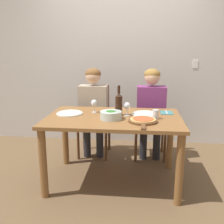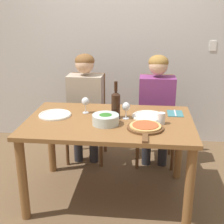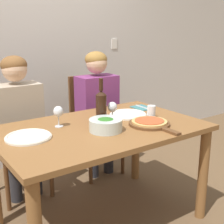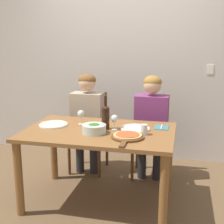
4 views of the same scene
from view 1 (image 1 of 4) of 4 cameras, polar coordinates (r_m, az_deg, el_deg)
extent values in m
plane|color=brown|center=(3.12, 0.34, -14.70)|extent=(40.00, 40.00, 0.00)
cube|color=silver|center=(4.13, 2.28, 11.86)|extent=(10.00, 0.05, 2.70)
cube|color=white|center=(4.19, 17.68, 9.89)|extent=(0.08, 0.01, 0.12)
cube|color=brown|center=(2.84, 0.36, -1.37)|extent=(1.45, 0.92, 0.04)
cylinder|color=brown|center=(2.75, -14.76, -10.86)|extent=(0.08, 0.08, 0.73)
cylinder|color=brown|center=(2.61, 14.50, -12.14)|extent=(0.08, 0.08, 0.73)
cylinder|color=brown|center=(3.45, -10.13, -5.43)|extent=(0.08, 0.08, 0.73)
cylinder|color=brown|center=(3.35, 12.53, -6.16)|extent=(0.08, 0.08, 0.73)
cube|color=brown|center=(3.67, -3.91, -2.82)|extent=(0.42, 0.42, 0.04)
cube|color=brown|center=(3.79, -3.48, 2.05)|extent=(0.38, 0.03, 0.52)
cylinder|color=brown|center=(3.61, -7.36, -7.06)|extent=(0.04, 0.04, 0.42)
cylinder|color=brown|center=(3.54, -1.32, -7.34)|extent=(0.04, 0.04, 0.42)
cylinder|color=brown|center=(3.96, -6.12, -5.13)|extent=(0.04, 0.04, 0.42)
cylinder|color=brown|center=(3.90, -0.62, -5.34)|extent=(0.04, 0.04, 0.42)
cube|color=brown|center=(3.63, 8.32, -3.16)|extent=(0.42, 0.42, 0.04)
cube|color=brown|center=(3.75, 8.36, 1.79)|extent=(0.38, 0.03, 0.52)
cylinder|color=brown|center=(3.52, 5.19, -7.55)|extent=(0.04, 0.04, 0.42)
cylinder|color=brown|center=(3.54, 11.42, -7.67)|extent=(0.04, 0.04, 0.42)
cylinder|color=brown|center=(3.87, 5.28, -5.52)|extent=(0.04, 0.04, 0.42)
cylinder|color=brown|center=(3.89, 10.91, -5.63)|extent=(0.04, 0.04, 0.42)
cylinder|color=#28282D|center=(3.68, -5.46, -6.28)|extent=(0.10, 0.10, 0.46)
cylinder|color=#28282D|center=(3.65, -2.67, -6.40)|extent=(0.10, 0.10, 0.46)
cube|color=tan|center=(3.58, -4.04, 1.51)|extent=(0.38, 0.22, 0.54)
cylinder|color=tan|center=(3.43, -8.00, -1.72)|extent=(0.07, 0.31, 0.14)
cylinder|color=tan|center=(3.35, -1.34, -1.93)|extent=(0.07, 0.31, 0.14)
sphere|color=#DBAD89|center=(3.52, -4.15, 7.72)|extent=(0.20, 0.20, 0.20)
ellipsoid|color=brown|center=(3.53, -4.13, 8.30)|extent=(0.21, 0.21, 0.15)
cylinder|color=#28282D|center=(3.61, 6.82, -6.69)|extent=(0.10, 0.10, 0.46)
cylinder|color=#28282D|center=(3.62, 9.69, -6.75)|extent=(0.10, 0.10, 0.46)
cube|color=#7A3370|center=(3.53, 8.50, 1.22)|extent=(0.38, 0.22, 0.54)
cylinder|color=#7A3370|center=(3.33, 5.14, -2.10)|extent=(0.07, 0.31, 0.14)
cylinder|color=#7A3370|center=(3.35, 12.00, -2.26)|extent=(0.07, 0.31, 0.14)
sphere|color=#DBAD89|center=(3.47, 8.73, 7.52)|extent=(0.20, 0.20, 0.20)
ellipsoid|color=olive|center=(3.48, 8.74, 8.11)|extent=(0.21, 0.21, 0.15)
cylinder|color=black|center=(2.87, 1.48, 1.33)|extent=(0.08, 0.08, 0.21)
cone|color=black|center=(2.84, 1.50, 3.74)|extent=(0.08, 0.08, 0.03)
cylinder|color=black|center=(2.83, 1.50, 4.93)|extent=(0.03, 0.03, 0.09)
cylinder|color=silver|center=(2.73, -0.26, -0.70)|extent=(0.23, 0.23, 0.08)
ellipsoid|color=#2D6B23|center=(2.73, -0.26, -0.61)|extent=(0.19, 0.19, 0.09)
cylinder|color=silver|center=(2.98, -9.19, -0.34)|extent=(0.29, 0.29, 0.01)
torus|color=silver|center=(2.98, -9.20, -0.23)|extent=(0.29, 0.29, 0.02)
cylinder|color=silver|center=(2.93, 7.17, -0.52)|extent=(0.29, 0.29, 0.01)
torus|color=silver|center=(2.93, 7.17, -0.40)|extent=(0.29, 0.29, 0.02)
cylinder|color=brown|center=(2.66, 6.75, -1.93)|extent=(0.30, 0.30, 0.02)
cube|color=brown|center=(2.45, 6.82, -3.30)|extent=(0.04, 0.14, 0.02)
cylinder|color=tan|center=(2.65, 6.76, -1.62)|extent=(0.26, 0.26, 0.01)
cylinder|color=#AD4C28|center=(2.65, 6.77, -1.45)|extent=(0.21, 0.21, 0.01)
cylinder|color=silver|center=(3.03, -3.86, -0.05)|extent=(0.06, 0.06, 0.01)
cylinder|color=silver|center=(3.02, -3.88, 0.70)|extent=(0.01, 0.01, 0.07)
ellipsoid|color=silver|center=(3.00, -3.90, 1.98)|extent=(0.07, 0.07, 0.08)
ellipsoid|color=maroon|center=(3.00, -3.89, 1.76)|extent=(0.06, 0.06, 0.03)
cylinder|color=silver|center=(2.87, 3.28, -0.78)|extent=(0.06, 0.06, 0.01)
cylinder|color=silver|center=(2.86, 3.29, 0.01)|extent=(0.01, 0.01, 0.07)
ellipsoid|color=silver|center=(2.85, 3.31, 1.36)|extent=(0.07, 0.07, 0.08)
ellipsoid|color=maroon|center=(2.85, 3.30, 1.12)|extent=(0.06, 0.06, 0.03)
cylinder|color=silver|center=(2.78, 9.46, -0.50)|extent=(0.07, 0.07, 0.10)
cube|color=#387075|center=(3.06, 11.77, -0.14)|extent=(0.14, 0.18, 0.01)
cube|color=silver|center=(3.06, 11.78, -0.03)|extent=(0.01, 0.17, 0.01)
camera|label=2|loc=(0.30, 19.78, 62.30)|focal=50.00mm
camera|label=3|loc=(1.70, -50.39, 7.51)|focal=50.00mm
camera|label=4|loc=(0.55, 107.68, 11.73)|focal=50.00mm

